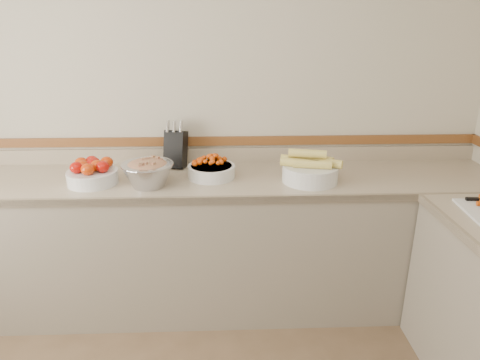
{
  "coord_description": "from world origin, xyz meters",
  "views": [
    {
      "loc": [
        0.27,
        -0.82,
        1.79
      ],
      "look_at": [
        0.35,
        1.35,
        1.0
      ],
      "focal_mm": 32.0,
      "sensor_mm": 36.0,
      "label": 1
    }
  ],
  "objects_px": {
    "corn_bowl": "(310,170)",
    "rhubarb_bowl": "(148,172)",
    "knife_block": "(176,148)",
    "tomato_bowl": "(92,172)",
    "cherry_tomato_bowl": "(212,169)"
  },
  "relations": [
    {
      "from": "corn_bowl",
      "to": "rhubarb_bowl",
      "type": "bearing_deg",
      "value": -177.08
    },
    {
      "from": "knife_block",
      "to": "corn_bowl",
      "type": "relative_size",
      "value": 0.86
    },
    {
      "from": "tomato_bowl",
      "to": "corn_bowl",
      "type": "height_order",
      "value": "corn_bowl"
    },
    {
      "from": "tomato_bowl",
      "to": "corn_bowl",
      "type": "xyz_separation_m",
      "value": [
        1.3,
        -0.02,
        0.0
      ]
    },
    {
      "from": "knife_block",
      "to": "tomato_bowl",
      "type": "distance_m",
      "value": 0.55
    },
    {
      "from": "tomato_bowl",
      "to": "rhubarb_bowl",
      "type": "height_order",
      "value": "rhubarb_bowl"
    },
    {
      "from": "knife_block",
      "to": "rhubarb_bowl",
      "type": "bearing_deg",
      "value": -109.07
    },
    {
      "from": "tomato_bowl",
      "to": "rhubarb_bowl",
      "type": "distance_m",
      "value": 0.35
    },
    {
      "from": "corn_bowl",
      "to": "cherry_tomato_bowl",
      "type": "bearing_deg",
      "value": 170.69
    },
    {
      "from": "corn_bowl",
      "to": "rhubarb_bowl",
      "type": "xyz_separation_m",
      "value": [
        -0.96,
        -0.05,
        0.02
      ]
    },
    {
      "from": "knife_block",
      "to": "cherry_tomato_bowl",
      "type": "height_order",
      "value": "knife_block"
    },
    {
      "from": "cherry_tomato_bowl",
      "to": "rhubarb_bowl",
      "type": "relative_size",
      "value": 0.97
    },
    {
      "from": "cherry_tomato_bowl",
      "to": "rhubarb_bowl",
      "type": "height_order",
      "value": "rhubarb_bowl"
    },
    {
      "from": "rhubarb_bowl",
      "to": "cherry_tomato_bowl",
      "type": "bearing_deg",
      "value": 21.78
    },
    {
      "from": "corn_bowl",
      "to": "knife_block",
      "type": "bearing_deg",
      "value": 159.37
    }
  ]
}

